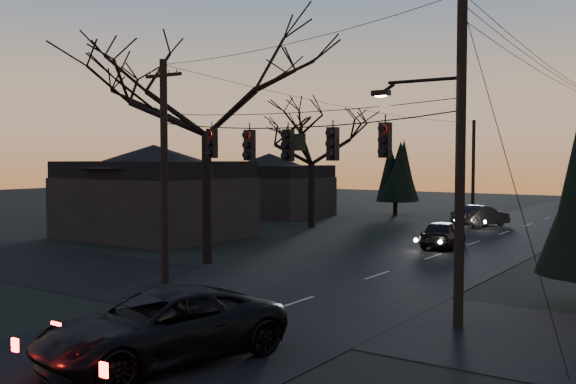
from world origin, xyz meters
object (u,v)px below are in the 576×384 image
Objects in this scene: utility_pole_far_l at (473,215)px; sedan_oncoming_b at (481,216)px; suv_near at (162,327)px; bare_tree_left at (206,83)px; utility_pole_right at (458,328)px; utility_pole_left at (165,283)px; sedan_oncoming_a at (443,234)px.

utility_pole_far_l reaches higher than sedan_oncoming_b.
utility_pole_far_l reaches higher than suv_near.
bare_tree_left is 1.96× the size of suv_near.
utility_pole_far_l is at bearing 86.79° from bare_tree_left.
utility_pole_right is 8.36m from suv_near.
suv_near is at bearing -80.98° from utility_pole_far_l.
utility_pole_left reaches higher than utility_pole_far_l.
utility_pole_left is 1.90× the size of sedan_oncoming_b.
utility_pole_left is 1.06× the size of utility_pole_far_l.
bare_tree_left reaches higher than utility_pole_left.
bare_tree_left reaches higher than utility_pole_right.
bare_tree_left is (-1.77, 4.40, 8.13)m from utility_pole_left.
utility_pole_right is 1.25× the size of utility_pole_far_l.
utility_pole_far_l is at bearing 107.72° from utility_pole_right.
utility_pole_right is 1.69× the size of suv_near.
sedan_oncoming_a is at bearing 112.19° from utility_pole_right.
utility_pole_far_l is at bearing 90.00° from utility_pole_left.
bare_tree_left is 15.02m from sedan_oncoming_a.
utility_pole_far_l is 43.40m from suv_near.
bare_tree_left is at bearing -93.21° from utility_pole_far_l.
sedan_oncoming_a is (-6.30, 15.45, 0.73)m from utility_pole_right.
suv_near reaches higher than sedan_oncoming_b.
utility_pole_left is 9.69m from suv_near.
bare_tree_left is at bearing 50.97° from sedan_oncoming_a.
utility_pole_right reaches higher than utility_pole_left.
suv_near is at bearing 117.86° from sedan_oncoming_b.
utility_pole_right is at bearing -18.34° from bare_tree_left.
utility_pole_far_l is 21.21m from sedan_oncoming_a.
utility_pole_left is 1.43× the size of suv_near.
bare_tree_left is 2.59× the size of sedan_oncoming_b.
suv_near is 1.32× the size of sedan_oncoming_b.
sedan_oncoming_b is (-7.97, 27.05, 0.74)m from utility_pole_right.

